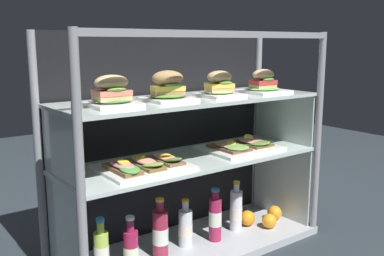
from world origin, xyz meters
name	(u,v)px	position (x,y,z in m)	size (l,w,h in m)	color
ground_plane	(192,253)	(0.00, 0.00, -0.01)	(6.00, 6.00, 0.02)	#283036
case_base_deck	(192,247)	(0.00, 0.00, 0.02)	(1.20, 0.43, 0.03)	#B2B7BE
case_frame	(175,133)	(0.00, 0.13, 0.52)	(1.20, 0.43, 0.96)	gray
riser_lower_tier	(192,203)	(0.00, 0.00, 0.22)	(1.14, 0.37, 0.38)	silver
shelf_lower_glass	(192,159)	(0.00, 0.00, 0.42)	(1.15, 0.38, 0.02)	silver
riser_upper_tier	(192,130)	(0.00, 0.00, 0.55)	(1.14, 0.37, 0.24)	silver
shelf_upper_glass	(192,99)	(0.00, 0.00, 0.68)	(1.15, 0.38, 0.02)	silver
plated_roll_sandwich_mid_left	(112,94)	(-0.38, -0.04, 0.73)	(0.17, 0.17, 0.11)	white
plated_roll_sandwich_center	(168,89)	(-0.13, -0.02, 0.73)	(0.18, 0.18, 0.12)	white
plated_roll_sandwich_right_of_center	(219,86)	(0.12, -0.03, 0.73)	(0.17, 0.17, 0.11)	white
plated_roll_sandwich_far_right	(263,85)	(0.37, -0.04, 0.72)	(0.20, 0.20, 0.11)	white
open_sandwich_tray_center	(144,165)	(-0.26, -0.04, 0.45)	(0.34, 0.27, 0.06)	white
open_sandwich_tray_left_of_center	(241,146)	(0.26, -0.02, 0.44)	(0.34, 0.27, 0.05)	white
juice_bottle_front_left_end	(102,253)	(-0.44, -0.03, 0.13)	(0.06, 0.06, 0.24)	#B4D751
juice_bottle_front_second	(131,248)	(-0.31, -0.02, 0.11)	(0.06, 0.06, 0.21)	#9C1E44
juice_bottle_front_right_end	(160,233)	(-0.18, -0.02, 0.14)	(0.07, 0.07, 0.25)	#9B273F
juice_bottle_near_post	(185,227)	(-0.04, 0.00, 0.12)	(0.06, 0.06, 0.21)	silver
juice_bottle_back_center	(215,218)	(0.11, -0.03, 0.14)	(0.06, 0.06, 0.24)	#A2214A
juice_bottle_back_right	(236,210)	(0.26, -0.01, 0.13)	(0.06, 0.06, 0.24)	white
orange_fruit_beside_bottles	(248,218)	(0.34, 0.00, 0.07)	(0.07, 0.07, 0.07)	orange
orange_fruit_near_left_post	(274,213)	(0.49, -0.03, 0.07)	(0.07, 0.07, 0.07)	orange
orange_fruit_rolled_forward	(269,221)	(0.40, -0.09, 0.07)	(0.07, 0.07, 0.07)	orange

